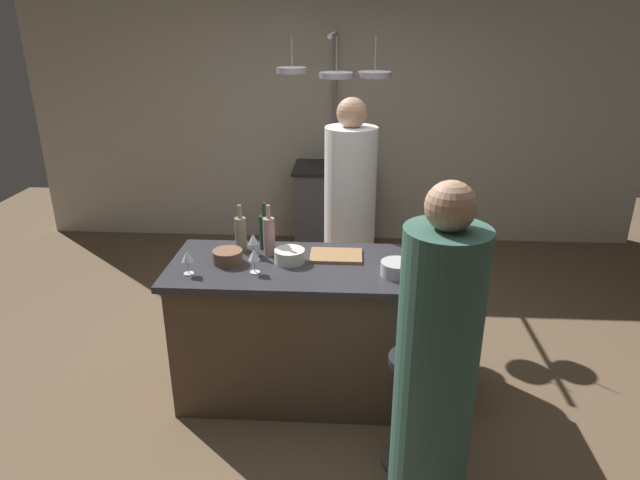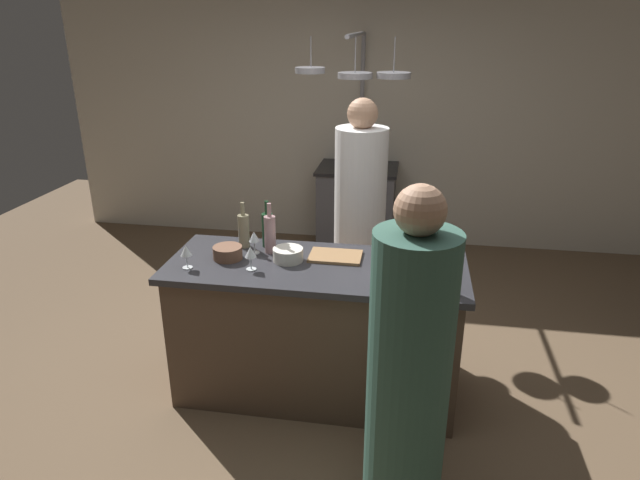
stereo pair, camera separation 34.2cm
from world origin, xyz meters
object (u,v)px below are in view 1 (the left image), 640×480
(bar_stool_right, at_px, (411,406))
(wine_bottle_green, at_px, (265,231))
(chef, at_px, (349,228))
(mixing_bowl_ceramic, at_px, (290,256))
(wine_bottle_white, at_px, (241,233))
(wine_bottle_red, at_px, (450,265))
(stove_range, at_px, (333,208))
(cutting_board, at_px, (336,256))
(mixing_bowl_wooden, at_px, (228,257))
(wine_glass_by_chef, at_px, (254,256))
(mixing_bowl_steel, at_px, (397,268))
(wine_glass_near_right_guest, at_px, (253,240))
(guest_right, at_px, (435,381))
(wine_bottle_rose, at_px, (269,235))
(wine_bottle_amber, at_px, (428,258))
(pepper_mill, at_px, (414,250))
(wine_glass_near_left_guest, at_px, (187,257))

(bar_stool_right, height_order, wine_bottle_green, wine_bottle_green)
(chef, distance_m, mixing_bowl_ceramic, 0.90)
(wine_bottle_white, xyz_separation_m, wine_bottle_red, (1.24, -0.43, 0.00))
(stove_range, distance_m, cutting_board, 2.37)
(stove_range, xyz_separation_m, chef, (0.18, -1.60, 0.38))
(mixing_bowl_wooden, bearing_deg, wine_glass_by_chef, -35.40)
(mixing_bowl_steel, bearing_deg, mixing_bowl_wooden, 173.50)
(cutting_board, bearing_deg, wine_glass_near_right_guest, -178.37)
(guest_right, bearing_deg, wine_bottle_green, 127.73)
(wine_glass_near_right_guest, bearing_deg, wine_bottle_rose, 19.79)
(wine_bottle_amber, bearing_deg, wine_bottle_white, 164.04)
(stove_range, distance_m, wine_bottle_green, 2.31)
(pepper_mill, bearing_deg, mixing_bowl_ceramic, 178.22)
(wine_glass_near_right_guest, bearing_deg, wine_bottle_amber, -12.45)
(wine_bottle_red, bearing_deg, cutting_board, 151.38)
(chef, distance_m, mixing_bowl_steel, 1.02)
(stove_range, relative_size, wine_glass_by_chef, 6.10)
(mixing_bowl_wooden, bearing_deg, wine_bottle_green, 51.18)
(cutting_board, height_order, wine_glass_by_chef, wine_glass_by_chef)
(pepper_mill, bearing_deg, mixing_bowl_steel, -129.49)
(wine_glass_by_chef, bearing_deg, pepper_mill, 8.79)
(stove_range, xyz_separation_m, cutting_board, (0.10, -2.33, 0.46))
(cutting_board, distance_m, pepper_mill, 0.48)
(chef, relative_size, guest_right, 1.05)
(pepper_mill, bearing_deg, wine_bottle_rose, 171.16)
(wine_glass_near_right_guest, height_order, mixing_bowl_wooden, wine_glass_near_right_guest)
(pepper_mill, xyz_separation_m, wine_bottle_red, (0.17, -0.23, 0.01))
(pepper_mill, xyz_separation_m, mixing_bowl_ceramic, (-0.74, 0.02, -0.06))
(stove_range, height_order, mixing_bowl_ceramic, mixing_bowl_ceramic)
(wine_glass_by_chef, xyz_separation_m, mixing_bowl_ceramic, (0.18, 0.17, -0.07))
(wine_bottle_green, relative_size, wine_bottle_white, 1.02)
(mixing_bowl_ceramic, bearing_deg, wine_bottle_red, -15.43)
(bar_stool_right, xyz_separation_m, guest_right, (0.05, -0.34, 0.41))
(wine_bottle_red, bearing_deg, wine_glass_by_chef, 175.51)
(wine_bottle_amber, distance_m, mixing_bowl_steel, 0.18)
(bar_stool_right, relative_size, wine_glass_near_right_guest, 4.66)
(wine_bottle_red, relative_size, wine_glass_near_left_guest, 2.11)
(wine_bottle_red, distance_m, wine_glass_by_chef, 1.10)
(wine_bottle_amber, bearing_deg, guest_right, -93.78)
(bar_stool_right, height_order, wine_glass_near_left_guest, wine_glass_near_left_guest)
(wine_bottle_amber, distance_m, wine_bottle_rose, 0.98)
(wine_bottle_rose, height_order, wine_glass_by_chef, wine_bottle_rose)
(mixing_bowl_wooden, bearing_deg, mixing_bowl_ceramic, 4.99)
(wine_glass_near_right_guest, distance_m, mixing_bowl_ceramic, 0.25)
(chef, height_order, wine_bottle_red, chef)
(wine_glass_near_right_guest, relative_size, wine_glass_near_left_guest, 1.00)
(pepper_mill, height_order, wine_bottle_rose, wine_bottle_rose)
(wine_bottle_amber, relative_size, mixing_bowl_steel, 1.56)
(cutting_board, bearing_deg, chef, 83.97)
(chef, xyz_separation_m, cutting_board, (-0.08, -0.73, 0.08))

